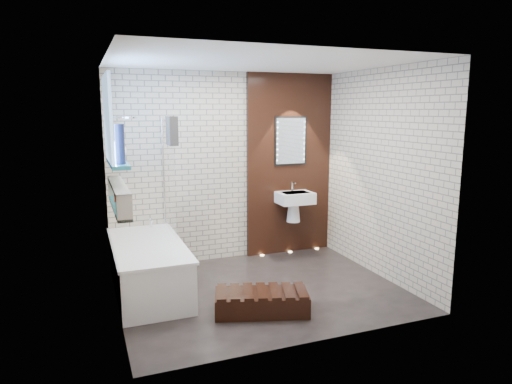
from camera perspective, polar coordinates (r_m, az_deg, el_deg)
name	(u,v)px	position (r m, az deg, el deg)	size (l,w,h in m)	color
ground	(261,290)	(5.49, 0.58, -12.16)	(3.20, 3.20, 0.00)	black
room_shell	(261,181)	(5.14, 0.60, 1.37)	(3.24, 3.20, 2.60)	#C1B099
walnut_panel	(289,165)	(6.67, 4.17, 3.39)	(1.30, 0.06, 2.60)	black
clerestory_window	(110,128)	(5.08, -17.77, 7.60)	(0.18, 1.00, 0.94)	#7FADE0
display_niche	(119,197)	(4.96, -16.73, -0.56)	(0.14, 1.30, 0.26)	teal
bathtub	(148,267)	(5.51, -13.29, -9.12)	(0.79, 1.74, 0.70)	white
bath_screen	(169,176)	(5.75, -10.80, 1.94)	(0.01, 0.78, 1.40)	white
towel	(172,131)	(5.42, -10.45, 7.51)	(0.10, 0.26, 0.33)	black
shower_head	(130,118)	(5.70, -15.47, 8.95)	(0.18, 0.18, 0.02)	silver
washbasin	(295,202)	(6.57, 4.84, -1.23)	(0.50, 0.36, 0.58)	white
led_mirror	(291,141)	(6.60, 4.35, 6.37)	(0.50, 0.02, 0.70)	black
walnut_step	(262,302)	(4.91, 0.70, -13.62)	(0.97, 0.43, 0.21)	black
niche_bottles	(120,200)	(4.91, -16.66, -0.99)	(0.07, 0.75, 0.16)	#B9641C
sill_vases	(118,149)	(5.10, -16.85, 5.12)	(0.21, 0.61, 0.40)	white
floor_uplights	(290,252)	(6.88, 4.28, -7.45)	(0.96, 0.06, 0.01)	#FFD899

